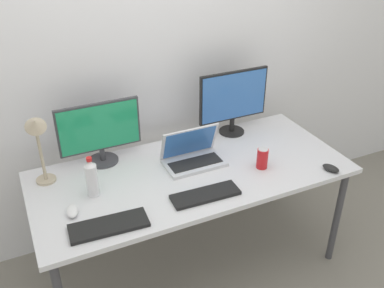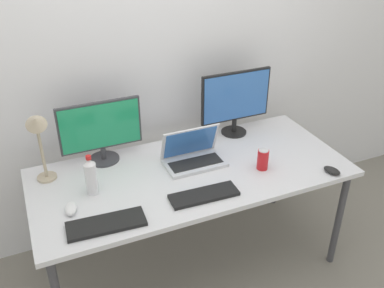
{
  "view_description": "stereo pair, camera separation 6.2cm",
  "coord_description": "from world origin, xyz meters",
  "px_view_note": "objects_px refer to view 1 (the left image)",
  "views": [
    {
      "loc": [
        -0.89,
        -1.9,
        2.13
      ],
      "look_at": [
        0.0,
        0.0,
        0.92
      ],
      "focal_mm": 40.0,
      "sensor_mm": 36.0,
      "label": 1
    },
    {
      "loc": [
        -0.83,
        -1.92,
        2.13
      ],
      "look_at": [
        0.0,
        0.0,
        0.92
      ],
      "focal_mm": 40.0,
      "sensor_mm": 36.0,
      "label": 2
    }
  ],
  "objects_px": {
    "laptop_silver": "(192,155)",
    "soda_can_near_keyboard": "(262,158)",
    "mouse_by_keyboard": "(72,211)",
    "monitor_left": "(100,131)",
    "desk_lamp": "(38,137)",
    "work_desk": "(192,178)",
    "mouse_by_laptop": "(331,168)",
    "keyboard_aux": "(205,195)",
    "monitor_center": "(233,99)",
    "water_bottle": "(92,178)",
    "keyboard_main": "(109,226)"
  },
  "relations": [
    {
      "from": "laptop_silver",
      "to": "soda_can_near_keyboard",
      "type": "distance_m",
      "value": 0.41
    },
    {
      "from": "mouse_by_laptop",
      "to": "monitor_left",
      "type": "bearing_deg",
      "value": 130.18
    },
    {
      "from": "keyboard_aux",
      "to": "keyboard_main",
      "type": "bearing_deg",
      "value": -175.08
    },
    {
      "from": "keyboard_aux",
      "to": "soda_can_near_keyboard",
      "type": "relative_size",
      "value": 2.96
    },
    {
      "from": "monitor_center",
      "to": "soda_can_near_keyboard",
      "type": "xyz_separation_m",
      "value": [
        -0.06,
        -0.46,
        -0.18
      ]
    },
    {
      "from": "mouse_by_keyboard",
      "to": "soda_can_near_keyboard",
      "type": "relative_size",
      "value": 0.87
    },
    {
      "from": "monitor_center",
      "to": "mouse_by_laptop",
      "type": "bearing_deg",
      "value": -66.38
    },
    {
      "from": "work_desk",
      "to": "desk_lamp",
      "type": "xyz_separation_m",
      "value": [
        -0.79,
        0.21,
        0.36
      ]
    },
    {
      "from": "monitor_center",
      "to": "mouse_by_keyboard",
      "type": "bearing_deg",
      "value": -160.2
    },
    {
      "from": "work_desk",
      "to": "water_bottle",
      "type": "bearing_deg",
      "value": 178.76
    },
    {
      "from": "mouse_by_keyboard",
      "to": "desk_lamp",
      "type": "distance_m",
      "value": 0.43
    },
    {
      "from": "monitor_center",
      "to": "laptop_silver",
      "type": "xyz_separation_m",
      "value": [
        -0.41,
        -0.23,
        -0.19
      ]
    },
    {
      "from": "mouse_by_laptop",
      "to": "water_bottle",
      "type": "distance_m",
      "value": 1.36
    },
    {
      "from": "desk_lamp",
      "to": "mouse_by_keyboard",
      "type": "bearing_deg",
      "value": -76.44
    },
    {
      "from": "desk_lamp",
      "to": "water_bottle",
      "type": "bearing_deg",
      "value": -43.2
    },
    {
      "from": "work_desk",
      "to": "mouse_by_keyboard",
      "type": "distance_m",
      "value": 0.73
    },
    {
      "from": "monitor_left",
      "to": "keyboard_main",
      "type": "xyz_separation_m",
      "value": [
        -0.13,
        -0.6,
        -0.2
      ]
    },
    {
      "from": "laptop_silver",
      "to": "mouse_by_laptop",
      "type": "height_order",
      "value": "laptop_silver"
    },
    {
      "from": "keyboard_aux",
      "to": "desk_lamp",
      "type": "xyz_separation_m",
      "value": [
        -0.75,
        0.47,
        0.29
      ]
    },
    {
      "from": "monitor_center",
      "to": "water_bottle",
      "type": "distance_m",
      "value": 1.08
    },
    {
      "from": "work_desk",
      "to": "soda_can_near_keyboard",
      "type": "bearing_deg",
      "value": -20.06
    },
    {
      "from": "keyboard_aux",
      "to": "water_bottle",
      "type": "relative_size",
      "value": 1.59
    },
    {
      "from": "keyboard_aux",
      "to": "mouse_by_laptop",
      "type": "xyz_separation_m",
      "value": [
        0.78,
        -0.09,
        0.01
      ]
    },
    {
      "from": "mouse_by_laptop",
      "to": "monitor_center",
      "type": "bearing_deg",
      "value": 93.18
    },
    {
      "from": "laptop_silver",
      "to": "mouse_by_laptop",
      "type": "relative_size",
      "value": 3.47
    },
    {
      "from": "monitor_center",
      "to": "keyboard_main",
      "type": "relative_size",
      "value": 1.27
    },
    {
      "from": "keyboard_aux",
      "to": "mouse_by_laptop",
      "type": "bearing_deg",
      "value": -4.15
    },
    {
      "from": "mouse_by_laptop",
      "to": "work_desk",
      "type": "bearing_deg",
      "value": 134.41
    },
    {
      "from": "mouse_by_keyboard",
      "to": "laptop_silver",
      "type": "bearing_deg",
      "value": 24.73
    },
    {
      "from": "water_bottle",
      "to": "desk_lamp",
      "type": "relative_size",
      "value": 0.53
    },
    {
      "from": "desk_lamp",
      "to": "monitor_center",
      "type": "bearing_deg",
      "value": 4.76
    },
    {
      "from": "keyboard_main",
      "to": "mouse_by_laptop",
      "type": "distance_m",
      "value": 1.31
    },
    {
      "from": "monitor_center",
      "to": "soda_can_near_keyboard",
      "type": "distance_m",
      "value": 0.5
    },
    {
      "from": "laptop_silver",
      "to": "water_bottle",
      "type": "height_order",
      "value": "water_bottle"
    },
    {
      "from": "monitor_left",
      "to": "water_bottle",
      "type": "distance_m",
      "value": 0.35
    },
    {
      "from": "monitor_left",
      "to": "desk_lamp",
      "type": "relative_size",
      "value": 1.09
    },
    {
      "from": "mouse_by_keyboard",
      "to": "keyboard_aux",
      "type": "bearing_deg",
      "value": -1.86
    },
    {
      "from": "keyboard_aux",
      "to": "water_bottle",
      "type": "distance_m",
      "value": 0.61
    },
    {
      "from": "desk_lamp",
      "to": "keyboard_aux",
      "type": "bearing_deg",
      "value": -31.99
    },
    {
      "from": "mouse_by_keyboard",
      "to": "desk_lamp",
      "type": "xyz_separation_m",
      "value": [
        -0.08,
        0.31,
        0.28
      ]
    },
    {
      "from": "laptop_silver",
      "to": "soda_can_near_keyboard",
      "type": "height_order",
      "value": "laptop_silver"
    },
    {
      "from": "water_bottle",
      "to": "mouse_by_laptop",
      "type": "bearing_deg",
      "value": -15.23
    },
    {
      "from": "keyboard_aux",
      "to": "mouse_by_keyboard",
      "type": "distance_m",
      "value": 0.69
    },
    {
      "from": "work_desk",
      "to": "mouse_by_keyboard",
      "type": "relative_size",
      "value": 16.85
    },
    {
      "from": "monitor_left",
      "to": "mouse_by_laptop",
      "type": "xyz_separation_m",
      "value": [
        1.18,
        -0.66,
        -0.19
      ]
    },
    {
      "from": "work_desk",
      "to": "soda_can_near_keyboard",
      "type": "xyz_separation_m",
      "value": [
        0.39,
        -0.14,
        0.12
      ]
    },
    {
      "from": "mouse_by_laptop",
      "to": "laptop_silver",
      "type": "bearing_deg",
      "value": 127.94
    },
    {
      "from": "monitor_left",
      "to": "monitor_center",
      "type": "height_order",
      "value": "monitor_center"
    },
    {
      "from": "work_desk",
      "to": "mouse_by_laptop",
      "type": "bearing_deg",
      "value": -25.15
    },
    {
      "from": "monitor_center",
      "to": "water_bottle",
      "type": "xyz_separation_m",
      "value": [
        -1.02,
        -0.3,
        -0.14
      ]
    }
  ]
}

